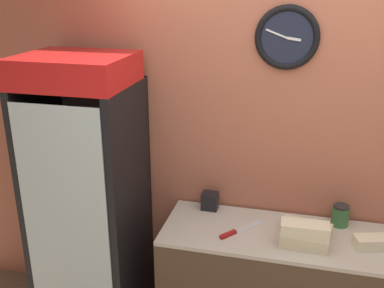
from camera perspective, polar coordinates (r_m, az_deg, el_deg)
name	(u,v)px	position (r m, az deg, el deg)	size (l,w,h in m)	color
wall_back	(299,145)	(2.98, 13.41, -0.16)	(5.20, 0.10, 2.70)	#B7664C
beverage_cooler	(91,187)	(3.10, -12.69, -5.33)	(0.66, 0.64, 1.95)	black
sandwich_stack_bottom	(304,241)	(2.77, 14.00, -11.89)	(0.28, 0.12, 0.08)	beige
sandwich_stack_middle	(305,229)	(2.73, 14.14, -10.47)	(0.28, 0.13, 0.08)	beige
sandwich_flat_left	(377,242)	(2.90, 22.46, -11.47)	(0.28, 0.17, 0.07)	beige
sandwich_flat_right	(307,228)	(2.92, 14.35, -10.27)	(0.32, 0.16, 0.07)	beige
chefs_knife	(236,232)	(2.85, 5.59, -11.01)	(0.25, 0.29, 0.02)	silver
condiment_jar	(340,215)	(3.05, 18.32, -8.60)	(0.11, 0.11, 0.14)	#336B38
napkin_dispenser	(210,201)	(3.09, 2.28, -7.22)	(0.11, 0.09, 0.12)	black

